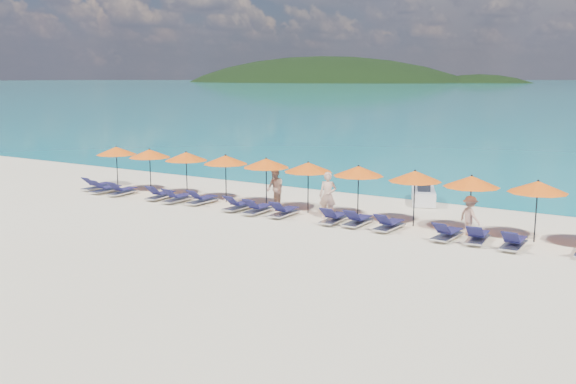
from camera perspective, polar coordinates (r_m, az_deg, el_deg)
The scene contains 32 objects.
ground at distance 24.11m, azimuth -3.81°, elevation -3.88°, with size 1400.00×1400.00×0.00m, color beige.
headland_main at distance 642.44m, azimuth 2.91°, elevation 6.32°, with size 374.00×242.00×126.50m.
headland_small at distance 602.99m, azimuth 16.47°, elevation 5.95°, with size 162.00×126.00×85.50m.
jetski at distance 30.78m, azimuth 11.94°, elevation -0.22°, with size 2.00×2.93×0.98m.
beachgoer_a at distance 26.67m, azimuth 3.55°, elevation -0.33°, with size 0.72×0.47×1.98m, color tan.
beachgoer_b at distance 28.85m, azimuth -1.16°, elevation 0.32°, with size 0.88×0.51×1.81m, color tan.
beachgoer_c at distance 24.83m, azimuth 15.87°, elevation -2.05°, with size 0.97×0.45×1.51m, color tan.
umbrella_0 at distance 34.96m, azimuth -15.02°, elevation 3.56°, with size 2.10×2.10×2.28m.
umbrella_1 at distance 33.31m, azimuth -12.21°, elevation 3.36°, with size 2.10×2.10×2.28m.
umbrella_2 at distance 31.76m, azimuth -9.04°, elevation 3.14°, with size 2.10×2.10×2.28m.
umbrella_3 at distance 30.25m, azimuth -5.57°, elevation 2.87°, with size 2.10×2.10×2.28m.
umbrella_4 at distance 28.96m, azimuth -1.95°, elevation 2.59°, with size 2.10×2.10×2.28m.
umbrella_5 at distance 27.63m, azimuth 1.81°, elevation 2.22°, with size 2.10×2.10×2.28m.
umbrella_6 at distance 26.67m, azimuth 6.29°, elevation 1.87°, with size 2.10×2.10×2.28m.
umbrella_7 at distance 25.64m, azimuth 11.22°, elevation 1.40°, with size 2.10×2.10×2.28m.
umbrella_8 at distance 24.83m, azimuth 16.00°, elevation 0.91°, with size 2.10×2.10×2.28m.
umbrella_9 at distance 24.37m, azimuth 21.32°, elevation 0.43°, with size 2.10×2.10×2.28m.
lounger_0 at distance 34.99m, azimuth -16.61°, elevation 0.54°, with size 0.65×1.71×0.66m.
lounger_1 at distance 33.98m, azimuth -15.90°, elevation 0.30°, with size 0.72×1.73×0.66m.
lounger_2 at distance 33.12m, azimuth -14.52°, elevation 0.11°, with size 0.75×1.74×0.66m.
lounger_3 at distance 31.59m, azimuth -11.28°, elevation -0.24°, with size 0.74×1.74×0.66m.
lounger_4 at distance 30.68m, azimuth -9.82°, elevation -0.50°, with size 0.65×1.71×0.66m.
lounger_5 at distance 30.10m, azimuth -7.65°, elevation -0.64°, with size 0.69×1.72×0.66m.
lounger_6 at distance 28.53m, azimuth -4.39°, elevation -1.19°, with size 0.73×1.74×0.66m.
lounger_7 at distance 27.78m, azimuth -2.71°, elevation -1.48°, with size 0.64×1.71×0.66m.
lounger_8 at distance 27.19m, azimuth -0.37°, elevation -1.72°, with size 0.66×1.71×0.66m.
lounger_9 at distance 26.04m, azimuth 4.09°, elevation -2.29°, with size 0.69×1.73×0.66m.
lounger_10 at distance 25.68m, azimuth 6.21°, elevation -2.50°, with size 0.63×1.70×0.66m.
lounger_11 at distance 25.09m, azimuth 8.95°, elevation -2.87°, with size 0.73×1.74×0.66m.
lounger_12 at distance 24.09m, azimuth 13.96°, elevation -3.60°, with size 0.76×1.75×0.66m.
lounger_13 at distance 23.92m, azimuth 16.49°, elevation -3.82°, with size 0.76×1.75×0.66m.
lounger_14 at distance 23.49m, azimuth 19.42°, elevation -4.24°, with size 0.63×1.70×0.66m.
Camera 1 is at (13.79, -18.88, 5.88)m, focal length 40.00 mm.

